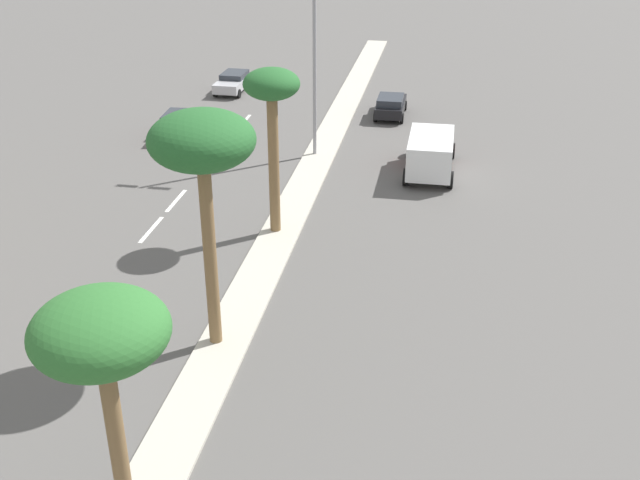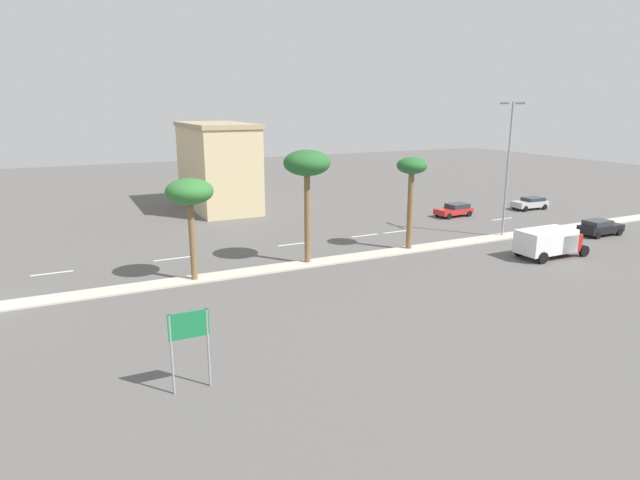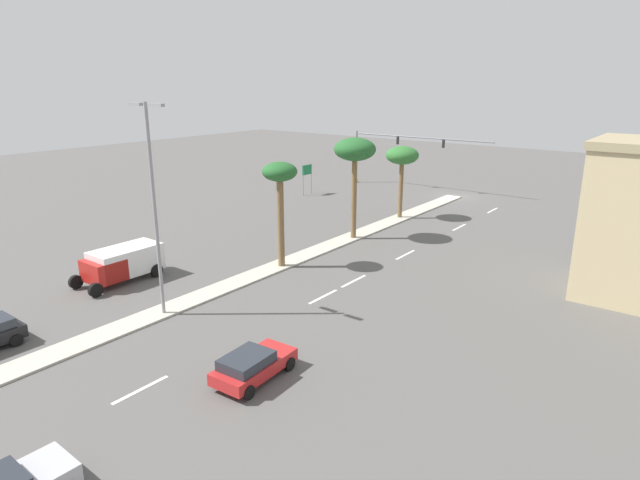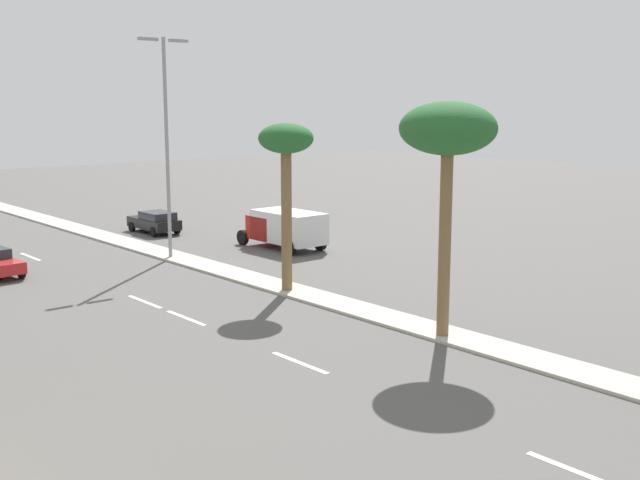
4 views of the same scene
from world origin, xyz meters
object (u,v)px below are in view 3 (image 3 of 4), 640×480
object	(u,v)px
palm_tree_far	(355,152)
street_lamp_inboard	(154,197)
box_truck	(120,263)
traffic_signal_gantry	(389,151)
palm_tree_rear	(402,157)
sedan_red_right	(252,365)
directional_road_sign	(307,173)
palm_tree_leading	(280,180)

from	to	relation	value
palm_tree_far	street_lamp_inboard	bearing A→B (deg)	89.98
palm_tree_far	box_truck	world-z (taller)	palm_tree_far
traffic_signal_gantry	box_truck	distance (m)	40.33
palm_tree_rear	sedan_red_right	distance (m)	31.94
palm_tree_rear	sedan_red_right	bearing A→B (deg)	107.29
traffic_signal_gantry	palm_tree_rear	xyz separation A→B (m)	(-9.39, 13.59, 1.45)
directional_road_sign	street_lamp_inboard	world-z (taller)	street_lamp_inboard
traffic_signal_gantry	palm_tree_leading	xyz separation A→B (m)	(-9.71, 31.42, 1.85)
directional_road_sign	street_lamp_inboard	xyz separation A→B (m)	(-14.71, 31.57, 4.31)
palm_tree_rear	sedan_red_right	world-z (taller)	palm_tree_rear
box_truck	street_lamp_inboard	bearing A→B (deg)	166.17
traffic_signal_gantry	palm_tree_rear	world-z (taller)	palm_tree_rear
traffic_signal_gantry	box_truck	bearing A→B (deg)	94.39
box_truck	sedan_red_right	bearing A→B (deg)	167.07
palm_tree_rear	street_lamp_inboard	bearing A→B (deg)	90.74
traffic_signal_gantry	palm_tree_far	distance (m)	24.45
traffic_signal_gantry	directional_road_sign	distance (m)	11.46
palm_tree_rear	street_lamp_inboard	world-z (taller)	street_lamp_inboard
palm_tree_far	sedan_red_right	bearing A→B (deg)	112.76
palm_tree_leading	street_lamp_inboard	world-z (taller)	street_lamp_inboard
directional_road_sign	sedan_red_right	bearing A→B (deg)	125.27
palm_tree_leading	street_lamp_inboard	bearing A→B (deg)	90.25
traffic_signal_gantry	street_lamp_inboard	distance (m)	42.91
traffic_signal_gantry	street_lamp_inboard	world-z (taller)	street_lamp_inboard
palm_tree_rear	sedan_red_right	xyz separation A→B (m)	(-9.36, 30.08, -5.24)
palm_tree_rear	street_lamp_inboard	distance (m)	28.14
directional_road_sign	box_truck	bearing A→B (deg)	105.02
sedan_red_right	directional_road_sign	bearing A→B (deg)	-54.73
directional_road_sign	palm_tree_leading	distance (m)	26.11
traffic_signal_gantry	street_lamp_inboard	xyz separation A→B (m)	(-9.76, 41.72, 2.36)
palm_tree_rear	box_truck	size ratio (longest dim) A/B	1.20
traffic_signal_gantry	sedan_red_right	bearing A→B (deg)	113.24
palm_tree_far	box_truck	xyz separation A→B (m)	(6.68, 17.84, -6.08)
sedan_red_right	box_truck	distance (m)	16.10
directional_road_sign	sedan_red_right	xyz separation A→B (m)	(-23.71, 33.52, -1.84)
palm_tree_leading	street_lamp_inboard	size ratio (longest dim) A/B	0.64
palm_tree_rear	palm_tree_leading	size ratio (longest dim) A/B	0.92
palm_tree_rear	traffic_signal_gantry	bearing A→B (deg)	-55.36
directional_road_sign	palm_tree_rear	world-z (taller)	palm_tree_rear
palm_tree_rear	box_truck	world-z (taller)	palm_tree_rear
directional_road_sign	box_truck	size ratio (longest dim) A/B	0.61
traffic_signal_gantry	palm_tree_rear	size ratio (longest dim) A/B	2.68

